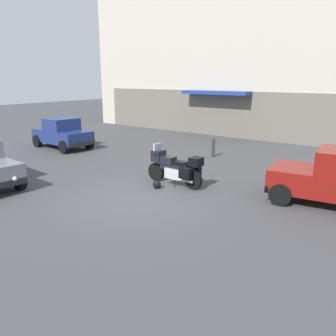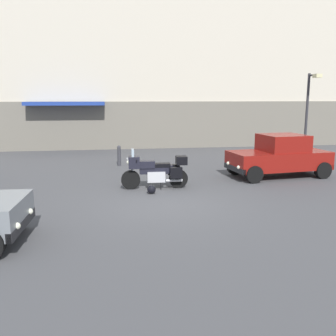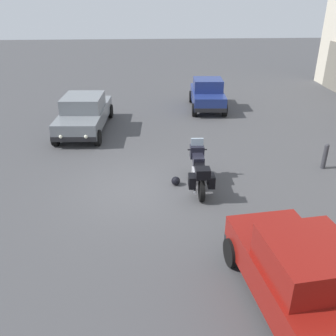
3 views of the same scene
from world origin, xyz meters
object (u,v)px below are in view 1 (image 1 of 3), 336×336
Objects in this scene: helmet at (157,184)px; car_compact_side at (62,133)px; motorcycle at (175,167)px; bollard_curbside at (213,147)px.

helmet is 8.59m from car_compact_side.
car_compact_side is (-8.49, 1.61, 0.15)m from motorcycle.
motorcycle reaches higher than bollard_curbside.
helmet is (-0.23, -0.70, -0.48)m from motorcycle.
car_compact_side is 3.85× the size of bollard_curbside.
motorcycle is 8.64m from car_compact_side.
motorcycle is 0.64× the size of car_compact_side.
helmet is 5.32m from bollard_curbside.
motorcycle is 0.88m from helmet.
helmet is 0.08× the size of car_compact_side.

